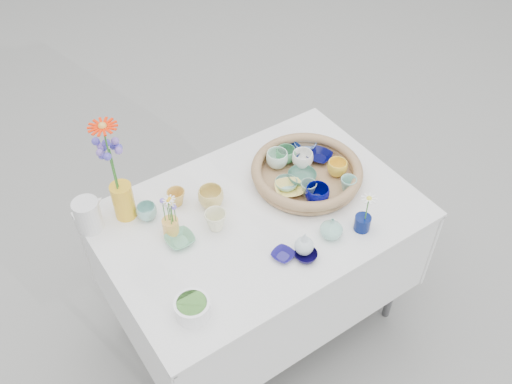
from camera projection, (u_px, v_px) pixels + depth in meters
ground at (258, 318)px, 2.84m from camera, size 80.00×80.00×0.00m
display_table at (258, 318)px, 2.84m from camera, size 1.26×0.86×0.77m
wicker_tray at (307, 173)px, 2.41m from camera, size 0.47×0.47×0.08m
tray_ceramic_0 at (289, 152)px, 2.52m from camera, size 0.12×0.12×0.04m
tray_ceramic_1 at (319, 156)px, 2.50m from camera, size 0.14×0.14×0.03m
tray_ceramic_2 at (337, 168)px, 2.42m from camera, size 0.11×0.11×0.07m
tray_ceramic_3 at (302, 177)px, 2.40m from camera, size 0.14×0.14×0.04m
tray_ceramic_4 at (308, 189)px, 2.33m from camera, size 0.09×0.09×0.06m
tray_ceramic_5 at (286, 184)px, 2.37m from camera, size 0.11×0.11×0.03m
tray_ceramic_6 at (277, 159)px, 2.45m from camera, size 0.12×0.12×0.08m
tray_ceramic_7 at (302, 159)px, 2.45m from camera, size 0.09×0.09×0.07m
tray_ceramic_8 at (305, 145)px, 2.55m from camera, size 0.12×0.12×0.03m
tray_ceramic_9 at (317, 195)px, 2.29m from camera, size 0.11×0.11×0.08m
tray_ceramic_10 at (289, 189)px, 2.35m from camera, size 0.16×0.16×0.03m
tray_ceramic_11 at (348, 184)px, 2.35m from camera, size 0.08×0.08×0.06m
tray_ceramic_12 at (286, 155)px, 2.47m from camera, size 0.11×0.11×0.07m
loose_ceramic_0 at (176, 198)px, 2.32m from camera, size 0.09×0.09×0.07m
loose_ceramic_1 at (211, 198)px, 2.31m from camera, size 0.13×0.13×0.08m
loose_ceramic_2 at (180, 240)px, 2.19m from camera, size 0.11×0.11×0.03m
loose_ceramic_3 at (216, 221)px, 2.22m from camera, size 0.11×0.11×0.08m
loose_ceramic_4 at (283, 255)px, 2.14m from camera, size 0.10×0.10×0.02m
loose_ceramic_5 at (147, 212)px, 2.26m from camera, size 0.09×0.09×0.06m
loose_ceramic_6 at (306, 256)px, 2.13m from camera, size 0.11×0.11×0.03m
fluted_bowl at (192, 308)px, 1.94m from camera, size 0.16×0.16×0.07m
bud_vase_paleblue at (304, 243)px, 2.12m from camera, size 0.09×0.09×0.11m
bud_vase_seafoam at (332, 228)px, 2.18m from camera, size 0.11×0.11×0.09m
bud_vase_cobalt at (362, 223)px, 2.22m from camera, size 0.07×0.07×0.06m
single_daisy at (367, 209)px, 2.15m from camera, size 0.08×0.08×0.13m
tall_vase_yellow at (123, 201)px, 2.24m from camera, size 0.10×0.10×0.16m
gerbera at (110, 159)px, 2.07m from camera, size 0.15×0.15×0.32m
hydrangea at (114, 169)px, 2.11m from camera, size 0.08×0.08×0.26m
white_pitcher at (88, 215)px, 2.20m from camera, size 0.16×0.12×0.14m
daisy_cup at (171, 226)px, 2.20m from camera, size 0.08×0.08×0.07m
daisy_posy at (169, 210)px, 2.13m from camera, size 0.08×0.08×0.13m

